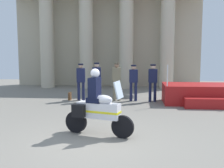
# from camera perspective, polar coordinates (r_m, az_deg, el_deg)

# --- Properties ---
(ground_plane) EXTENTS (28.00, 28.00, 0.00)m
(ground_plane) POSITION_cam_1_polar(r_m,az_deg,el_deg) (8.06, -4.21, -10.98)
(ground_plane) COLOR gray
(colonnade_backdrop) EXTENTS (11.39, 1.67, 6.36)m
(colonnade_backdrop) POSITION_cam_1_polar(r_m,az_deg,el_deg) (18.25, -0.97, 9.89)
(colonnade_backdrop) COLOR #B6AB91
(colonnade_backdrop) RESTS_ON ground_plane
(reviewing_stand) EXTENTS (3.32, 2.11, 1.74)m
(reviewing_stand) POSITION_cam_1_polar(r_m,az_deg,el_deg) (13.58, 16.83, -1.94)
(reviewing_stand) COLOR #A51919
(reviewing_stand) RESTS_ON ground_plane
(officer_in_row_0) EXTENTS (0.40, 0.25, 1.70)m
(officer_in_row_0) POSITION_cam_1_polar(r_m,az_deg,el_deg) (13.81, -5.97, 1.00)
(officer_in_row_0) COLOR #191E42
(officer_in_row_0) RESTS_ON ground_plane
(officer_in_row_1) EXTENTS (0.40, 0.25, 1.76)m
(officer_in_row_1) POSITION_cam_1_polar(r_m,az_deg,el_deg) (13.57, -2.94, 1.07)
(officer_in_row_1) COLOR #191E42
(officer_in_row_1) RESTS_ON ground_plane
(officer_in_row_2) EXTENTS (0.40, 0.25, 1.74)m
(officer_in_row_2) POSITION_cam_1_polar(r_m,az_deg,el_deg) (13.63, 0.89, 1.08)
(officer_in_row_2) COLOR #7A7056
(officer_in_row_2) RESTS_ON ground_plane
(officer_in_row_3) EXTENTS (0.40, 0.25, 1.66)m
(officer_in_row_3) POSITION_cam_1_polar(r_m,az_deg,el_deg) (13.61, 4.13, 0.81)
(officer_in_row_3) COLOR #191E42
(officer_in_row_3) RESTS_ON ground_plane
(officer_in_row_4) EXTENTS (0.40, 0.25, 1.69)m
(officer_in_row_4) POSITION_cam_1_polar(r_m,az_deg,el_deg) (13.49, 7.81, 0.81)
(officer_in_row_4) COLOR #141938
(officer_in_row_4) RESTS_ON ground_plane
(motorcycle_with_rider) EXTENTS (2.03, 0.94, 1.90)m
(motorcycle_with_rider) POSITION_cam_1_polar(r_m,az_deg,el_deg) (8.44, -3.03, -4.53)
(motorcycle_with_rider) COLOR black
(motorcycle_with_rider) RESTS_ON ground_plane
(briefcase_on_ground) EXTENTS (0.10, 0.32, 0.36)m
(briefcase_on_ground) POSITION_cam_1_polar(r_m,az_deg,el_deg) (14.02, -8.08, -2.34)
(briefcase_on_ground) COLOR brown
(briefcase_on_ground) RESTS_ON ground_plane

